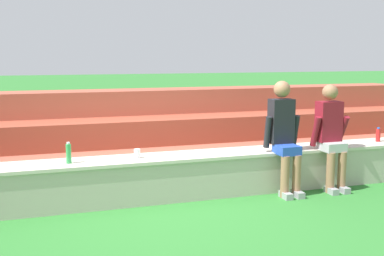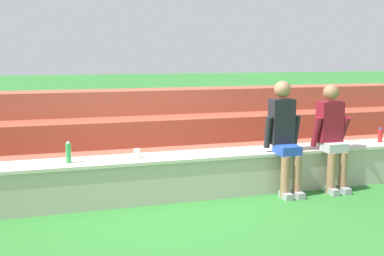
{
  "view_description": "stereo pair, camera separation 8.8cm",
  "coord_description": "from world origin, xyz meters",
  "px_view_note": "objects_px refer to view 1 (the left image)",
  "views": [
    {
      "loc": [
        -1.49,
        -5.41,
        1.83
      ],
      "look_at": [
        0.34,
        0.26,
        0.9
      ],
      "focal_mm": 43.87,
      "sensor_mm": 36.0,
      "label": 1
    },
    {
      "loc": [
        -1.41,
        -5.43,
        1.83
      ],
      "look_at": [
        0.34,
        0.26,
        0.9
      ],
      "focal_mm": 43.87,
      "sensor_mm": 36.0,
      "label": 2
    }
  ],
  "objects_px": {
    "water_bottle_mid_left": "(69,153)",
    "plastic_cup_right_end": "(137,153)",
    "person_center": "(331,134)",
    "water_bottle_near_right": "(378,135)",
    "person_left_of_center": "(284,133)"
  },
  "relations": [
    {
      "from": "water_bottle_mid_left",
      "to": "plastic_cup_right_end",
      "type": "xyz_separation_m",
      "value": [
        0.83,
        0.05,
        -0.06
      ]
    },
    {
      "from": "plastic_cup_right_end",
      "to": "person_center",
      "type": "bearing_deg",
      "value": -6.6
    },
    {
      "from": "person_center",
      "to": "plastic_cup_right_end",
      "type": "distance_m",
      "value": 2.63
    },
    {
      "from": "water_bottle_mid_left",
      "to": "water_bottle_near_right",
      "type": "xyz_separation_m",
      "value": [
        4.47,
        0.05,
        -0.02
      ]
    },
    {
      "from": "person_left_of_center",
      "to": "water_bottle_mid_left",
      "type": "distance_m",
      "value": 2.76
    },
    {
      "from": "plastic_cup_right_end",
      "to": "person_left_of_center",
      "type": "bearing_deg",
      "value": -7.38
    },
    {
      "from": "water_bottle_near_right",
      "to": "plastic_cup_right_end",
      "type": "height_order",
      "value": "water_bottle_near_right"
    },
    {
      "from": "water_bottle_mid_left",
      "to": "person_left_of_center",
      "type": "bearing_deg",
      "value": -4.21
    },
    {
      "from": "water_bottle_mid_left",
      "to": "plastic_cup_right_end",
      "type": "bearing_deg",
      "value": 3.16
    },
    {
      "from": "person_center",
      "to": "water_bottle_mid_left",
      "type": "relative_size",
      "value": 5.61
    },
    {
      "from": "person_left_of_center",
      "to": "plastic_cup_right_end",
      "type": "bearing_deg",
      "value": 172.62
    },
    {
      "from": "water_bottle_mid_left",
      "to": "water_bottle_near_right",
      "type": "height_order",
      "value": "water_bottle_mid_left"
    },
    {
      "from": "person_left_of_center",
      "to": "water_bottle_mid_left",
      "type": "bearing_deg",
      "value": 175.79
    },
    {
      "from": "plastic_cup_right_end",
      "to": "water_bottle_near_right",
      "type": "bearing_deg",
      "value": 0.05
    },
    {
      "from": "person_left_of_center",
      "to": "plastic_cup_right_end",
      "type": "height_order",
      "value": "person_left_of_center"
    }
  ]
}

